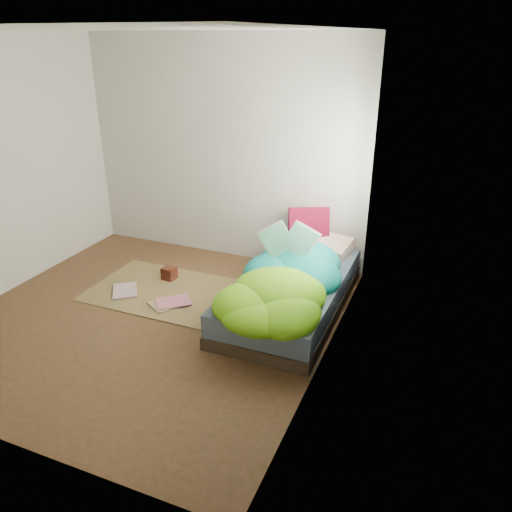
% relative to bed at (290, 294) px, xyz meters
% --- Properties ---
extents(ground, '(3.50, 3.50, 0.00)m').
position_rel_bed_xyz_m(ground, '(-1.22, -0.72, -0.17)').
color(ground, '#423119').
rests_on(ground, ground).
extents(room_walls, '(3.54, 3.54, 2.62)m').
position_rel_bed_xyz_m(room_walls, '(-1.21, -0.71, 1.46)').
color(room_walls, beige).
rests_on(room_walls, ground).
extents(bed, '(1.00, 2.00, 0.34)m').
position_rel_bed_xyz_m(bed, '(0.00, 0.00, 0.00)').
color(bed, '#32251B').
rests_on(bed, ground).
extents(duvet, '(0.96, 1.84, 0.34)m').
position_rel_bed_xyz_m(duvet, '(0.00, -0.22, 0.34)').
color(duvet, '#077679').
rests_on(duvet, bed).
extents(rug, '(1.60, 1.10, 0.01)m').
position_rel_bed_xyz_m(rug, '(-1.37, -0.17, -0.16)').
color(rug, brown).
rests_on(rug, ground).
extents(pillow_floral, '(0.66, 0.47, 0.14)m').
position_rel_bed_xyz_m(pillow_floral, '(0.11, 0.79, 0.24)').
color(pillow_floral, '#ECE5CB').
rests_on(pillow_floral, bed).
extents(pillow_magenta, '(0.47, 0.31, 0.45)m').
position_rel_bed_xyz_m(pillow_magenta, '(-0.09, 0.88, 0.40)').
color(pillow_magenta, '#4F0517').
rests_on(pillow_magenta, bed).
extents(open_book, '(0.49, 0.25, 0.29)m').
position_rel_bed_xyz_m(open_book, '(-0.05, 0.04, 0.66)').
color(open_book, '#2B8530').
rests_on(open_book, duvet).
extents(wooden_box, '(0.15, 0.15, 0.14)m').
position_rel_bed_xyz_m(wooden_box, '(-1.48, 0.10, -0.09)').
color(wooden_box, '#3B1A0D').
rests_on(wooden_box, rug).
extents(floor_book_a, '(0.41, 0.43, 0.03)m').
position_rel_bed_xyz_m(floor_book_a, '(-1.86, -0.44, -0.14)').
color(floor_book_a, beige).
rests_on(floor_book_a, rug).
extents(floor_book_b, '(0.43, 0.42, 0.03)m').
position_rel_bed_xyz_m(floor_book_b, '(-1.23, -0.29, -0.14)').
color(floor_book_b, '#C16F7B').
rests_on(floor_book_b, rug).
extents(floor_book_c, '(0.34, 0.31, 0.02)m').
position_rel_bed_xyz_m(floor_book_c, '(-1.28, -0.56, -0.15)').
color(floor_book_c, tan).
rests_on(floor_book_c, rug).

